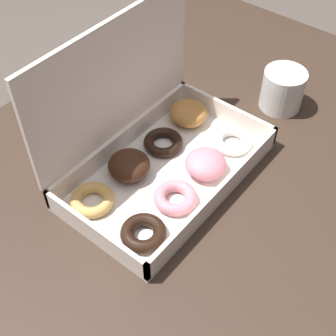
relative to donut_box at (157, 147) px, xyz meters
name	(u,v)px	position (x,y,z in m)	size (l,w,h in m)	color
ground_plane	(180,334)	(0.01, -0.06, -0.77)	(8.00, 8.00, 0.00)	#564C44
dining_table	(186,207)	(0.01, -0.06, -0.14)	(1.26, 0.88, 0.71)	#38281E
donut_box	(157,147)	(0.00, 0.00, 0.00)	(0.39, 0.24, 0.28)	silver
coffee_mug	(283,89)	(0.31, -0.09, -0.01)	(0.09, 0.09, 0.09)	white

